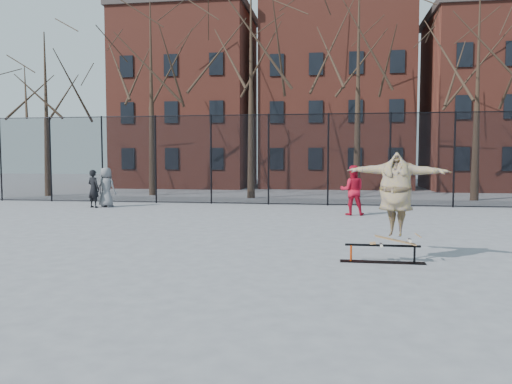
% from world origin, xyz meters
% --- Properties ---
extents(ground, '(100.00, 100.00, 0.00)m').
position_xyz_m(ground, '(0.00, 0.00, 0.00)').
color(ground, slate).
extents(skate_rail, '(1.67, 0.25, 0.37)m').
position_xyz_m(skate_rail, '(2.44, 1.30, 0.14)').
color(skate_rail, black).
rests_on(skate_rail, ground).
extents(skateboard, '(0.87, 0.21, 0.10)m').
position_xyz_m(skateboard, '(2.68, 1.30, 0.42)').
color(skateboard, '#9E6D3F').
rests_on(skateboard, skate_rail).
extents(skater, '(2.10, 1.11, 1.65)m').
position_xyz_m(skater, '(2.68, 1.30, 1.30)').
color(skater, '#60398F').
rests_on(skater, skateboard).
extents(bystander_grey, '(0.90, 0.67, 1.67)m').
position_xyz_m(bystander_grey, '(-8.00, 10.87, 0.84)').
color(bystander_grey, slate).
rests_on(bystander_grey, ground).
extents(bystander_black, '(0.67, 0.56, 1.58)m').
position_xyz_m(bystander_black, '(-8.42, 10.57, 0.79)').
color(bystander_black, black).
rests_on(bystander_black, ground).
extents(bystander_red, '(0.90, 0.71, 1.80)m').
position_xyz_m(bystander_red, '(2.12, 9.53, 0.90)').
color(bystander_red, '#B61027').
rests_on(bystander_red, ground).
extents(fence, '(34.03, 0.07, 4.00)m').
position_xyz_m(fence, '(-0.01, 13.00, 2.05)').
color(fence, black).
rests_on(fence, ground).
extents(tree_row, '(33.66, 7.46, 10.67)m').
position_xyz_m(tree_row, '(-0.25, 17.15, 7.36)').
color(tree_row, black).
rests_on(tree_row, ground).
extents(rowhouses, '(29.00, 7.00, 13.00)m').
position_xyz_m(rowhouses, '(0.72, 26.00, 6.06)').
color(rowhouses, brown).
rests_on(rowhouses, ground).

